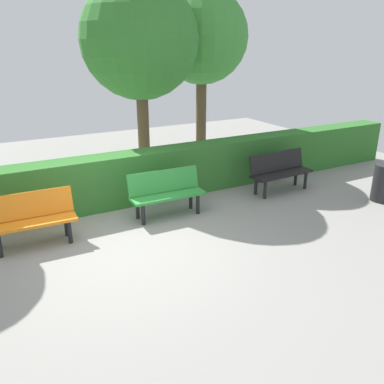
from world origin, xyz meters
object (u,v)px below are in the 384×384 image
Objects in this scene: bench_green at (166,191)px; tree_near at (202,38)px; bench_orange at (32,217)px; tree_mid at (140,40)px; bench_black at (280,170)px; trash_bin at (383,183)px.

tree_near reaches higher than bench_green.
tree_near is at bearing -127.54° from bench_green.
tree_mid reaches higher than bench_orange.
bench_black is 1.06× the size of bench_green.
bench_black is at bearing -45.24° from trash_bin.
bench_orange is 4.86m from tree_mid.
trash_bin is at bearing 110.32° from tree_near.
bench_black is 2.76m from bench_green.
bench_orange is 1.77× the size of trash_bin.
bench_green is 3.81m from tree_mid.
tree_mid is at bearing -53.66° from bench_black.
trash_bin is (-4.24, 1.48, -0.09)m from bench_green.
bench_black is at bearing 128.93° from tree_mid.
bench_orange is 0.30× the size of tree_mid.
tree_mid reaches higher than trash_bin.
tree_near is at bearing -145.57° from bench_orange.
tree_near is (0.22, -3.09, 2.74)m from bench_black.
tree_mid is at bearing -102.12° from bench_green.
bench_green is at bearing -2.15° from bench_black.
bench_orange is at bearing 2.81° from bench_green.
tree_near is (-2.55, -3.11, 2.74)m from bench_green.
bench_black is 4.14m from tree_near.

